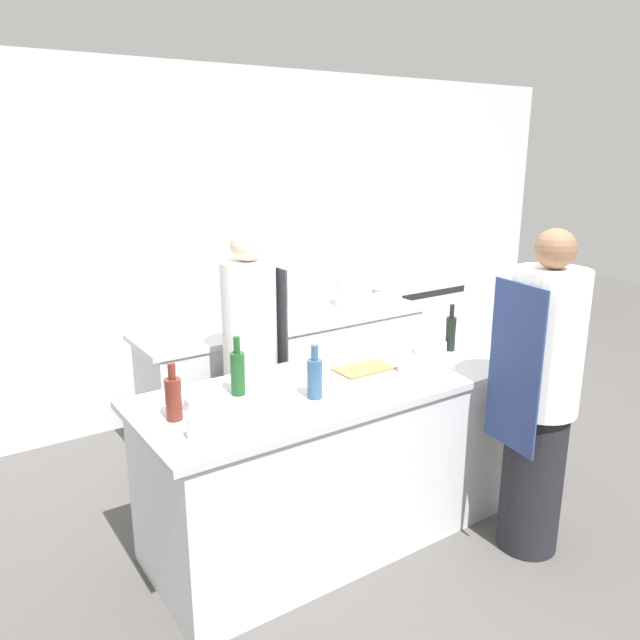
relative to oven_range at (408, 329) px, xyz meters
The scene contains 18 objects.
ground_plane 2.68m from the oven_range, 138.64° to the right, with size 16.00×16.00×0.00m, color #4C4947.
wall_back 2.22m from the oven_range, 168.90° to the left, with size 8.00×0.06×2.80m.
prep_counter 2.64m from the oven_range, 138.64° to the right, with size 2.47×0.86×0.94m.
pass_counter 1.73m from the oven_range, 163.56° to the right, with size 2.29×0.59×0.94m.
oven_range is the anchor object (origin of this frame).
chef_at_prep_near 2.80m from the oven_range, 117.73° to the right, with size 0.42×0.41×1.79m.
chef_at_stove 2.53m from the oven_range, 155.24° to the right, with size 0.35×0.34×1.73m.
bottle_olive_oil 2.16m from the oven_range, 125.13° to the right, with size 0.06×0.06×0.30m.
bottle_vinegar 3.04m from the oven_range, 141.37° to the right, with size 0.08×0.08×0.28m.
bottle_wine 3.14m from the oven_range, 148.71° to the right, with size 0.08×0.08×0.31m.
bottle_cooking_oil 3.52m from the oven_range, 150.50° to the right, with size 0.08×0.08×0.28m.
bowl_mixing_large 2.54m from the oven_range, 131.54° to the right, with size 0.17×0.17×0.07m.
bowl_prep_small 2.31m from the oven_range, 116.42° to the right, with size 0.19×0.19×0.07m.
bowl_ceramic_blue 2.22m from the oven_range, 128.69° to the right, with size 0.19×0.19×0.08m.
bowl_wooden_salad 3.34m from the oven_range, 149.87° to the right, with size 0.18×0.18×0.06m.
cup 3.63m from the oven_range, 147.05° to the right, with size 0.08×0.08×0.10m.
cutting_board 2.55m from the oven_range, 138.07° to the right, with size 0.33×0.19×0.01m.
stockpot 1.23m from the oven_range, 156.71° to the right, with size 0.29×0.29×0.20m.
Camera 1 is at (-2.00, -2.59, 2.18)m, focal length 35.00 mm.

